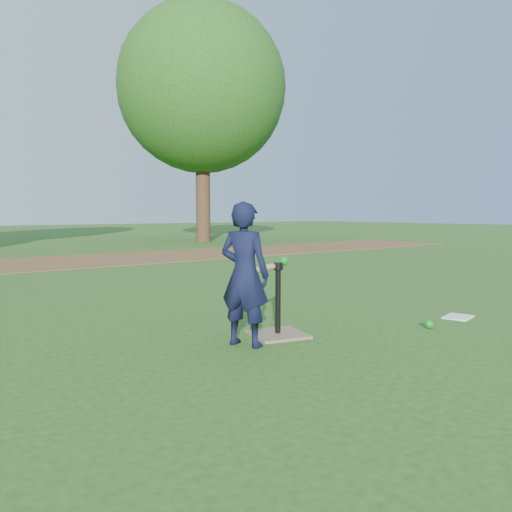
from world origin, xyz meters
TOP-DOWN VIEW (x-y plane):
  - ground at (0.00, 0.00)m, footprint 80.00×80.00m
  - dirt_strip at (0.00, 7.50)m, footprint 24.00×3.00m
  - child at (-0.58, -0.07)m, footprint 0.41×0.48m
  - wiffle_ball_ground at (1.06, -0.61)m, footprint 0.08×0.08m
  - clipboard at (1.70, -0.52)m, footprint 0.35×0.30m
  - batting_tee at (-0.17, 0.01)m, footprint 0.53×0.53m
  - swing_action at (-0.28, 0.01)m, footprint 0.61×0.31m
  - tree_right at (6.50, 12.00)m, footprint 5.80×5.80m

SIDE VIEW (x-z plane):
  - ground at x=0.00m, z-range 0.00..0.00m
  - dirt_strip at x=0.00m, z-range 0.00..0.01m
  - clipboard at x=1.70m, z-range 0.00..0.01m
  - wiffle_ball_ground at x=1.06m, z-range 0.00..0.08m
  - batting_tee at x=-0.17m, z-range -0.20..0.42m
  - child at x=-0.58m, z-range 0.00..1.11m
  - swing_action at x=-0.28m, z-range 0.54..0.65m
  - tree_right at x=6.50m, z-range 1.19..9.39m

